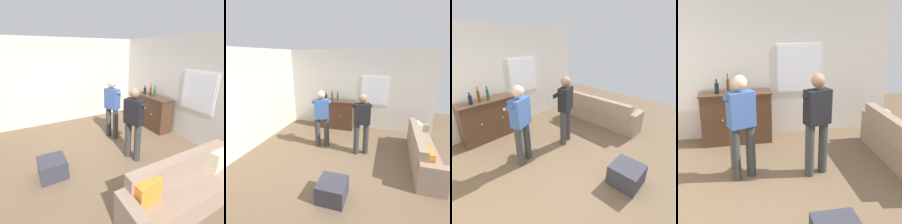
# 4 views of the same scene
# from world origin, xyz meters

# --- Properties ---
(ground) EXTENTS (10.40, 10.40, 0.00)m
(ground) POSITION_xyz_m (0.00, 0.00, 0.00)
(ground) COLOR brown
(wall_back_with_window) EXTENTS (5.20, 0.15, 2.80)m
(wall_back_with_window) POSITION_xyz_m (0.02, 2.66, 1.40)
(wall_back_with_window) COLOR silver
(wall_back_with_window) RESTS_ON ground
(couch) EXTENTS (0.57, 2.40, 0.84)m
(couch) POSITION_xyz_m (1.98, 0.71, 0.33)
(couch) COLOR gray
(couch) RESTS_ON ground
(sideboard_cabinet) EXTENTS (1.41, 0.49, 1.04)m
(sideboard_cabinet) POSITION_xyz_m (-0.76, 2.30, 0.52)
(sideboard_cabinet) COLOR #472D1E
(sideboard_cabinet) RESTS_ON ground
(bottle_wine_green) EXTENTS (0.07, 0.07, 0.34)m
(bottle_wine_green) POSITION_xyz_m (-0.67, 2.30, 1.18)
(bottle_wine_green) COLOR #1E4C23
(bottle_wine_green) RESTS_ON sideboard_cabinet
(bottle_liquor_amber) EXTENTS (0.06, 0.06, 0.36)m
(bottle_liquor_amber) POSITION_xyz_m (-0.89, 2.32, 1.18)
(bottle_liquor_amber) COLOR #593314
(bottle_liquor_amber) RESTS_ON sideboard_cabinet
(bottle_spirits_clear) EXTENTS (0.08, 0.08, 0.28)m
(bottle_spirits_clear) POSITION_xyz_m (-1.10, 2.27, 1.15)
(bottle_spirits_clear) COLOR black
(bottle_spirits_clear) RESTS_ON sideboard_cabinet
(person_standing_left) EXTENTS (0.52, 0.52, 1.68)m
(person_standing_left) POSITION_xyz_m (-0.72, 0.83, 0.94)
(person_standing_left) COLOR #383838
(person_standing_left) RESTS_ON ground
(person_standing_right) EXTENTS (0.53, 0.52, 1.68)m
(person_standing_right) POSITION_xyz_m (0.45, 0.73, 0.94)
(person_standing_right) COLOR #383838
(person_standing_right) RESTS_ON ground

